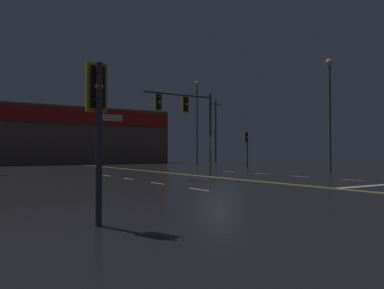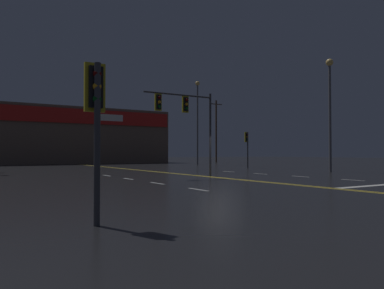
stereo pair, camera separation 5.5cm
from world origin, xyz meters
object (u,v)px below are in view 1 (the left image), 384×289
Objects in this scene: traffic_signal_corner_northeast at (247,141)px; traffic_signal_corner_southwest at (98,106)px; traffic_signal_median at (184,111)px; streetlight_near_left at (330,99)px; streetlight_near_right at (197,112)px.

traffic_signal_corner_southwest is (-21.56, -20.84, -0.19)m from traffic_signal_corner_northeast.
traffic_signal_corner_northeast is (12.52, 9.08, -1.34)m from traffic_signal_median.
streetlight_near_left is at bearing -1.59° from traffic_signal_median.
traffic_signal_corner_northeast is at bearing 91.98° from streetlight_near_left.
traffic_signal_corner_southwest is 0.31× the size of streetlight_near_right.
traffic_signal_median is 15.52m from traffic_signal_corner_northeast.
traffic_signal_corner_northeast is at bearing -97.89° from streetlight_near_right.
traffic_signal_median is 1.47× the size of traffic_signal_corner_northeast.
traffic_signal_corner_southwest is 0.37× the size of streetlight_near_left.
traffic_signal_median is at bearing 178.41° from streetlight_near_left.
streetlight_near_right is at bearing 54.35° from traffic_signal_corner_southwest.
streetlight_near_right reaches higher than traffic_signal_median.
streetlight_near_left reaches higher than traffic_signal_median.
traffic_signal_median is 14.92m from traffic_signal_corner_southwest.
streetlight_near_left is 0.83× the size of streetlight_near_right.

